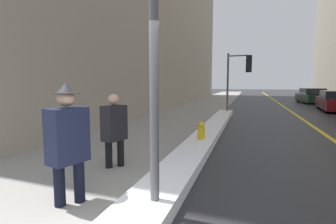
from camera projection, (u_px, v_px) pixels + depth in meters
sidewalk_slab at (194, 110)px, 17.39m from camera, size 4.00×80.00×0.01m
road_centre_stripe at (293, 113)px, 15.62m from camera, size 0.16×80.00×0.00m
snow_bank_curb at (207, 135)px, 8.28m from camera, size 0.75×14.60×0.21m
traffic_light_near at (241, 71)px, 14.23m from camera, size 1.31×0.33×3.39m
pedestrian_in_glasses at (68, 139)px, 3.69m from camera, size 0.46×0.61×1.75m
pedestrian_nearside at (114, 127)px, 5.38m from camera, size 0.42×0.56×1.53m
parked_car_dark_green at (312, 96)px, 23.20m from camera, size 2.07×4.46×1.32m
fire_hydrant at (201, 134)px, 7.21m from camera, size 0.20×0.20×0.70m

